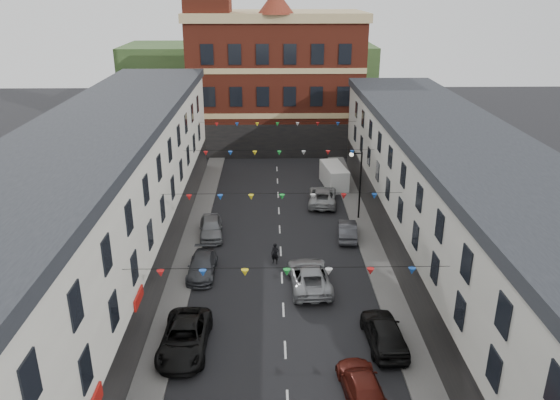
{
  "coord_description": "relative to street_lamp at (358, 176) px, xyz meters",
  "views": [
    {
      "loc": [
        -0.78,
        -28.93,
        18.65
      ],
      "look_at": [
        -0.06,
        7.56,
        4.35
      ],
      "focal_mm": 35.0,
      "sensor_mm": 36.0,
      "label": 1
    }
  ],
  "objects": [
    {
      "name": "car_right_f",
      "position": [
        -2.52,
        3.66,
        -3.16
      ],
      "size": [
        2.98,
        5.54,
        1.48
      ],
      "primitive_type": "imported",
      "rotation": [
        0.0,
        0.0,
        3.04
      ],
      "color": "#989B9D",
      "rests_on": "ground"
    },
    {
      "name": "pavement_left",
      "position": [
        -13.45,
        -12.0,
        -3.83
      ],
      "size": [
        1.8,
        64.0,
        0.15
      ],
      "primitive_type": "cube",
      "color": "#605E5B",
      "rests_on": "ground"
    },
    {
      "name": "car_left_e",
      "position": [
        -12.05,
        -3.18,
        -3.14
      ],
      "size": [
        2.24,
        4.65,
        1.53
      ],
      "primitive_type": "imported",
      "rotation": [
        0.0,
        0.0,
        0.1
      ],
      "color": "gray",
      "rests_on": "ground"
    },
    {
      "name": "civic_building",
      "position": [
        -6.55,
        23.95,
        4.23
      ],
      "size": [
        20.6,
        13.3,
        18.5
      ],
      "color": "maroon",
      "rests_on": "ground"
    },
    {
      "name": "terrace_right",
      "position": [
        5.23,
        -13.0,
        0.95
      ],
      "size": [
        8.4,
        56.0,
        9.7
      ],
      "color": "beige",
      "rests_on": "ground"
    },
    {
      "name": "clock_tower",
      "position": [
        -14.05,
        21.0,
        11.03
      ],
      "size": [
        5.6,
        5.6,
        30.0
      ],
      "color": "maroon",
      "rests_on": "ground"
    },
    {
      "name": "pedestrian",
      "position": [
        -6.99,
        -7.91,
        -3.11
      ],
      "size": [
        0.68,
        0.56,
        1.59
      ],
      "primitive_type": "imported",
      "rotation": [
        0.0,
        0.0,
        -0.37
      ],
      "color": "black",
      "rests_on": "ground"
    },
    {
      "name": "street_lamp",
      "position": [
        0.0,
        0.0,
        0.0
      ],
      "size": [
        1.1,
        0.36,
        6.0
      ],
      "color": "black",
      "rests_on": "ground"
    },
    {
      "name": "white_van",
      "position": [
        -0.95,
        8.35,
        -2.83
      ],
      "size": [
        2.5,
        5.07,
        2.15
      ],
      "primitive_type": "cube",
      "rotation": [
        0.0,
        0.0,
        0.13
      ],
      "color": "white",
      "rests_on": "ground"
    },
    {
      "name": "terrace_left",
      "position": [
        -18.33,
        -13.0,
        1.44
      ],
      "size": [
        8.4,
        56.0,
        10.7
      ],
      "color": "beige",
      "rests_on": "ground"
    },
    {
      "name": "distant_hill",
      "position": [
        -10.55,
        48.0,
        1.1
      ],
      "size": [
        40.0,
        14.0,
        10.0
      ],
      "primitive_type": "cube",
      "color": "#2E4A22",
      "rests_on": "ground"
    },
    {
      "name": "car_left_d",
      "position": [
        -12.05,
        -9.45,
        -3.25
      ],
      "size": [
        1.91,
        4.57,
        1.32
      ],
      "primitive_type": "imported",
      "rotation": [
        0.0,
        0.0,
        -0.01
      ],
      "color": "#42454A",
      "rests_on": "ground"
    },
    {
      "name": "car_right_c",
      "position": [
        -2.95,
        -21.66,
        -3.25
      ],
      "size": [
        2.28,
        4.68,
        1.31
      ],
      "primitive_type": "imported",
      "rotation": [
        0.0,
        0.0,
        3.24
      ],
      "color": "#531710",
      "rests_on": "ground"
    },
    {
      "name": "pavement_right",
      "position": [
        0.35,
        -12.0,
        -3.83
      ],
      "size": [
        1.8,
        64.0,
        0.15
      ],
      "primitive_type": "cube",
      "color": "#605E5B",
      "rests_on": "ground"
    },
    {
      "name": "ground",
      "position": [
        -6.55,
        -14.0,
        -3.9
      ],
      "size": [
        160.0,
        160.0,
        0.0
      ],
      "primitive_type": "plane",
      "color": "black",
      "rests_on": "ground"
    },
    {
      "name": "car_left_c",
      "position": [
        -12.05,
        -17.86,
        -3.14
      ],
      "size": [
        2.63,
        5.53,
        1.52
      ],
      "primitive_type": "imported",
      "rotation": [
        0.0,
        0.0,
        -0.02
      ],
      "color": "black",
      "rests_on": "ground"
    },
    {
      "name": "moving_car",
      "position": [
        -4.75,
        -11.18,
        -3.13
      ],
      "size": [
        2.89,
        5.71,
        1.55
      ],
      "primitive_type": "imported",
      "rotation": [
        0.0,
        0.0,
        3.2
      ],
      "color": "#A1A3A8",
      "rests_on": "ground"
    },
    {
      "name": "car_right_d",
      "position": [
        -1.05,
        -17.64,
        -3.08
      ],
      "size": [
        2.18,
        4.95,
        1.66
      ],
      "primitive_type": "imported",
      "rotation": [
        0.0,
        0.0,
        3.19
      ],
      "color": "black",
      "rests_on": "ground"
    },
    {
      "name": "car_right_e",
      "position": [
        -1.21,
        -3.7,
        -3.24
      ],
      "size": [
        1.81,
        4.16,
        1.33
      ],
      "primitive_type": "imported",
      "rotation": [
        0.0,
        0.0,
        3.04
      ],
      "color": "#45464C",
      "rests_on": "ground"
    }
  ]
}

